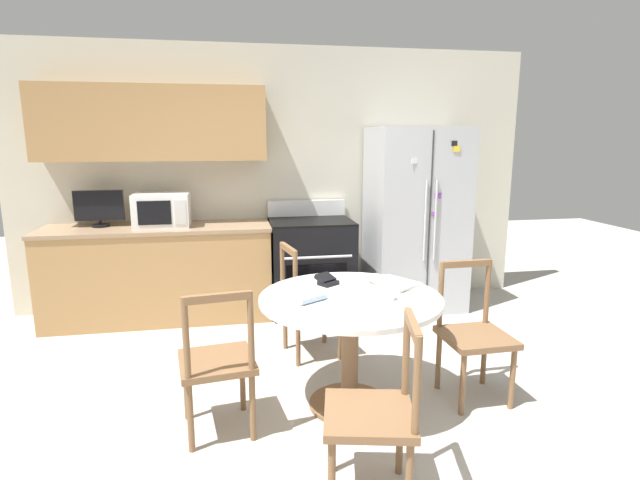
{
  "coord_description": "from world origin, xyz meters",
  "views": [
    {
      "loc": [
        -0.5,
        -2.48,
        1.71
      ],
      "look_at": [
        0.17,
        1.15,
        0.95
      ],
      "focal_mm": 28.0,
      "sensor_mm": 36.0,
      "label": 1
    }
  ],
  "objects_px": {
    "dining_chair_right": "(474,335)",
    "dining_chair_left": "(217,363)",
    "countertop_tv": "(99,207)",
    "dining_chair_far": "(308,302)",
    "oven_range": "(311,265)",
    "microwave": "(162,210)",
    "candle_glass": "(388,295)",
    "refrigerator": "(415,219)",
    "wallet": "(327,280)",
    "dining_chair_near": "(375,414)"
  },
  "relations": [
    {
      "from": "microwave",
      "to": "dining_chair_left",
      "type": "xyz_separation_m",
      "value": [
        0.51,
        -2.04,
        -0.62
      ]
    },
    {
      "from": "dining_chair_right",
      "to": "dining_chair_left",
      "type": "bearing_deg",
      "value": 2.71
    },
    {
      "from": "dining_chair_near",
      "to": "dining_chair_left",
      "type": "bearing_deg",
      "value": 59.79
    },
    {
      "from": "oven_range",
      "to": "microwave",
      "type": "relative_size",
      "value": 2.17
    },
    {
      "from": "refrigerator",
      "to": "countertop_tv",
      "type": "bearing_deg",
      "value": 177.25
    },
    {
      "from": "dining_chair_right",
      "to": "wallet",
      "type": "height_order",
      "value": "dining_chair_right"
    },
    {
      "from": "dining_chair_right",
      "to": "dining_chair_near",
      "type": "bearing_deg",
      "value": 39.89
    },
    {
      "from": "dining_chair_left",
      "to": "candle_glass",
      "type": "xyz_separation_m",
      "value": [
        1.03,
        0.04,
        0.34
      ]
    },
    {
      "from": "countertop_tv",
      "to": "refrigerator",
      "type": "bearing_deg",
      "value": -2.75
    },
    {
      "from": "refrigerator",
      "to": "dining_chair_right",
      "type": "distance_m",
      "value": 1.93
    },
    {
      "from": "dining_chair_far",
      "to": "dining_chair_right",
      "type": "xyz_separation_m",
      "value": [
        0.97,
        -0.85,
        0.0
      ]
    },
    {
      "from": "refrigerator",
      "to": "dining_chair_right",
      "type": "bearing_deg",
      "value": -98.88
    },
    {
      "from": "dining_chair_right",
      "to": "wallet",
      "type": "bearing_deg",
      "value": -19.53
    },
    {
      "from": "dining_chair_right",
      "to": "oven_range",
      "type": "bearing_deg",
      "value": -69.29
    },
    {
      "from": "microwave",
      "to": "candle_glass",
      "type": "xyz_separation_m",
      "value": [
        1.54,
        -2.0,
        -0.28
      ]
    },
    {
      "from": "dining_chair_left",
      "to": "dining_chair_far",
      "type": "bearing_deg",
      "value": 46.96
    },
    {
      "from": "oven_range",
      "to": "microwave",
      "type": "distance_m",
      "value": 1.51
    },
    {
      "from": "refrigerator",
      "to": "microwave",
      "type": "height_order",
      "value": "refrigerator"
    },
    {
      "from": "countertop_tv",
      "to": "dining_chair_left",
      "type": "distance_m",
      "value": 2.46
    },
    {
      "from": "dining_chair_left",
      "to": "candle_glass",
      "type": "distance_m",
      "value": 1.08
    },
    {
      "from": "candle_glass",
      "to": "wallet",
      "type": "bearing_deg",
      "value": 127.96
    },
    {
      "from": "dining_chair_right",
      "to": "wallet",
      "type": "xyz_separation_m",
      "value": [
        -0.93,
        0.3,
        0.34
      ]
    },
    {
      "from": "oven_range",
      "to": "dining_chair_right",
      "type": "bearing_deg",
      "value": -67.8
    },
    {
      "from": "refrigerator",
      "to": "dining_chair_near",
      "type": "xyz_separation_m",
      "value": [
        -1.2,
        -2.66,
        -0.47
      ]
    },
    {
      "from": "refrigerator",
      "to": "dining_chair_left",
      "type": "distance_m",
      "value": 2.81
    },
    {
      "from": "countertop_tv",
      "to": "dining_chair_far",
      "type": "bearing_deg",
      "value": -32.93
    },
    {
      "from": "microwave",
      "to": "dining_chair_left",
      "type": "distance_m",
      "value": 2.2
    },
    {
      "from": "refrigerator",
      "to": "dining_chair_near",
      "type": "relative_size",
      "value": 2.01
    },
    {
      "from": "oven_range",
      "to": "dining_chair_near",
      "type": "distance_m",
      "value": 2.7
    },
    {
      "from": "dining_chair_right",
      "to": "candle_glass",
      "type": "height_order",
      "value": "dining_chair_right"
    },
    {
      "from": "oven_range",
      "to": "dining_chair_left",
      "type": "bearing_deg",
      "value": -113.7
    },
    {
      "from": "dining_chair_near",
      "to": "dining_chair_left",
      "type": "height_order",
      "value": "same"
    },
    {
      "from": "refrigerator",
      "to": "dining_chair_far",
      "type": "relative_size",
      "value": 2.01
    },
    {
      "from": "dining_chair_far",
      "to": "refrigerator",
      "type": "bearing_deg",
      "value": 118.53
    },
    {
      "from": "oven_range",
      "to": "countertop_tv",
      "type": "xyz_separation_m",
      "value": [
        -1.96,
        0.1,
        0.62
      ]
    },
    {
      "from": "refrigerator",
      "to": "oven_range",
      "type": "bearing_deg",
      "value": 177.76
    },
    {
      "from": "oven_range",
      "to": "dining_chair_right",
      "type": "distance_m",
      "value": 2.04
    },
    {
      "from": "wallet",
      "to": "oven_range",
      "type": "bearing_deg",
      "value": 84.34
    },
    {
      "from": "refrigerator",
      "to": "dining_chair_left",
      "type": "height_order",
      "value": "refrigerator"
    },
    {
      "from": "oven_range",
      "to": "microwave",
      "type": "xyz_separation_m",
      "value": [
        -1.4,
        0.03,
        0.58
      ]
    },
    {
      "from": "candle_glass",
      "to": "wallet",
      "type": "distance_m",
      "value": 0.49
    },
    {
      "from": "refrigerator",
      "to": "wallet",
      "type": "height_order",
      "value": "refrigerator"
    },
    {
      "from": "refrigerator",
      "to": "wallet",
      "type": "xyz_separation_m",
      "value": [
        -1.22,
        -1.55,
        -0.14
      ]
    },
    {
      "from": "candle_glass",
      "to": "refrigerator",
      "type": "bearing_deg",
      "value": 64.59
    },
    {
      "from": "dining_chair_right",
      "to": "candle_glass",
      "type": "bearing_deg",
      "value": 5.99
    },
    {
      "from": "countertop_tv",
      "to": "dining_chair_right",
      "type": "xyz_separation_m",
      "value": [
        2.73,
        -2.0,
        -0.65
      ]
    },
    {
      "from": "countertop_tv",
      "to": "candle_glass",
      "type": "xyz_separation_m",
      "value": [
        2.1,
        -2.08,
        -0.31
      ]
    },
    {
      "from": "oven_range",
      "to": "countertop_tv",
      "type": "distance_m",
      "value": 2.06
    },
    {
      "from": "dining_chair_near",
      "to": "dining_chair_right",
      "type": "xyz_separation_m",
      "value": [
        0.92,
        0.81,
        0.0
      ]
    },
    {
      "from": "countertop_tv",
      "to": "dining_chair_far",
      "type": "xyz_separation_m",
      "value": [
        1.77,
        -1.14,
        -0.65
      ]
    }
  ]
}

